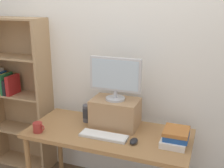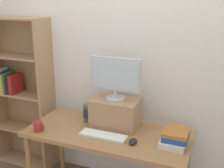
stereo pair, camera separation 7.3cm
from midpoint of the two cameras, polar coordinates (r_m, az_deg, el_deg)
back_wall at (r=2.74m, az=3.60°, el=5.17°), size 7.00×0.08×2.60m
desk at (r=2.56m, az=0.02°, el=-11.26°), size 1.46×0.65×0.73m
bookshelf_unit at (r=3.30m, az=-17.51°, el=-1.46°), size 0.72×0.28×1.68m
riser_box at (r=2.59m, az=1.54°, el=-5.86°), size 0.43×0.28×0.26m
computer_monitor at (r=2.47m, az=1.59°, el=1.42°), size 0.47×0.18×0.39m
keyboard at (r=2.44m, az=-1.03°, el=-10.43°), size 0.41×0.13×0.02m
computer_mouse at (r=2.34m, az=5.17°, el=-11.56°), size 0.06×0.10×0.04m
book_stack at (r=2.36m, az=13.49°, el=-10.61°), size 0.21×0.26×0.13m
coffee_mug at (r=2.60m, az=-13.94°, el=-8.36°), size 0.11×0.08×0.09m
desk_speaker at (r=2.70m, az=-4.18°, el=-5.89°), size 0.08×0.09×0.17m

